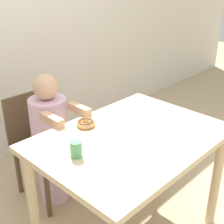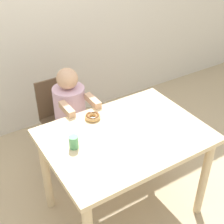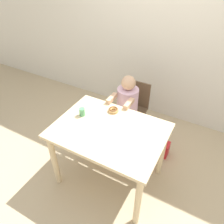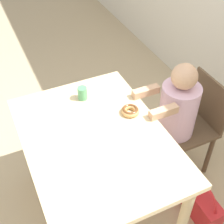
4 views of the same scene
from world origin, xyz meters
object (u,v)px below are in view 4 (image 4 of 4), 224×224
object	(u,v)px
donut	(130,110)
handbag	(201,205)
chair	(187,127)
child_figure	(175,124)
cup	(82,93)

from	to	relation	value
donut	handbag	bearing A→B (deg)	38.82
chair	donut	world-z (taller)	same
chair	child_figure	size ratio (longest dim) A/B	0.80
chair	child_figure	xyz separation A→B (m)	(-0.00, -0.12, 0.07)
chair	cup	distance (m)	0.83
child_figure	donut	world-z (taller)	child_figure
child_figure	handbag	xyz separation A→B (m)	(0.45, -0.02, -0.38)
child_figure	chair	bearing A→B (deg)	90.00
chair	cup	xyz separation A→B (m)	(-0.24, -0.70, 0.37)
chair	cup	bearing A→B (deg)	-109.08
chair	child_figure	bearing A→B (deg)	-90.00
donut	handbag	xyz separation A→B (m)	(0.44, 0.35, -0.65)
child_figure	donut	bearing A→B (deg)	-88.71
child_figure	cup	world-z (taller)	child_figure
cup	handbag	bearing A→B (deg)	39.31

